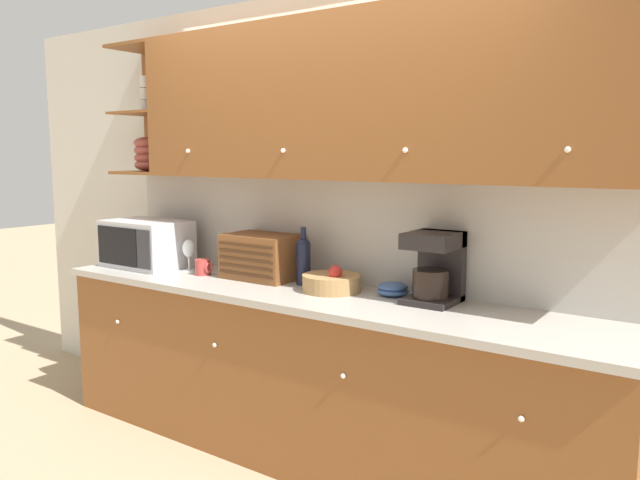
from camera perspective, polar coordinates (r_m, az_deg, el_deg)
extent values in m
plane|color=tan|center=(3.92, 1.88, -17.49)|extent=(24.00, 24.00, 0.00)
cube|color=beige|center=(3.59, 2.24, 1.78)|extent=(5.72, 0.06, 2.60)
cube|color=brown|center=(3.51, -0.88, -12.59)|extent=(3.32, 0.61, 0.90)
cube|color=#B7B2A8|center=(3.37, -1.05, -5.11)|extent=(3.34, 0.64, 0.04)
sphere|color=white|center=(4.09, -18.01, -7.11)|extent=(0.03, 0.03, 0.03)
sphere|color=white|center=(3.48, -9.60, -9.45)|extent=(0.03, 0.03, 0.03)
sphere|color=white|center=(2.98, 2.14, -12.32)|extent=(0.03, 0.03, 0.03)
sphere|color=white|center=(2.66, 17.93, -15.30)|extent=(0.03, 0.03, 0.03)
cube|color=#B7B2A8|center=(3.57, 1.92, 0.85)|extent=(3.32, 0.01, 0.60)
cube|color=brown|center=(3.31, 3.55, 12.85)|extent=(2.90, 0.33, 0.85)
cube|color=brown|center=(4.51, -14.03, 11.30)|extent=(0.42, 0.02, 0.85)
cube|color=brown|center=(4.40, -15.42, 5.96)|extent=(0.42, 0.33, 0.02)
cube|color=brown|center=(4.40, -15.61, 11.11)|extent=(0.42, 0.33, 0.02)
cube|color=brown|center=(4.45, -15.82, 16.64)|extent=(0.42, 0.33, 0.02)
sphere|color=white|center=(3.85, -11.99, 7.96)|extent=(0.03, 0.03, 0.03)
sphere|color=white|center=(3.36, -3.40, 8.15)|extent=(0.03, 0.03, 0.03)
sphere|color=white|center=(2.96, 7.79, 8.13)|extent=(0.03, 0.03, 0.03)
sphere|color=white|center=(2.71, 21.70, 7.68)|extent=(0.03, 0.03, 0.03)
ellipsoid|color=#9E473D|center=(4.40, -15.44, 6.62)|extent=(0.18, 0.18, 0.08)
ellipsoid|color=#9E473D|center=(4.40, -15.46, 7.26)|extent=(0.18, 0.18, 0.08)
ellipsoid|color=#9E473D|center=(4.40, -15.49, 7.91)|extent=(0.18, 0.18, 0.08)
ellipsoid|color=#9E473D|center=(4.40, -15.51, 8.55)|extent=(0.18, 0.18, 0.08)
cylinder|color=silver|center=(4.41, -15.63, 11.70)|extent=(0.07, 0.07, 0.08)
cylinder|color=silver|center=(4.41, -15.67, 12.73)|extent=(0.07, 0.07, 0.08)
cylinder|color=silver|center=(4.42, -15.71, 13.75)|extent=(0.07, 0.07, 0.08)
cube|color=silver|center=(4.26, -15.53, -0.30)|extent=(0.54, 0.37, 0.31)
cube|color=black|center=(4.19, -18.05, -0.53)|extent=(0.38, 0.01, 0.24)
cube|color=#2D2D33|center=(3.99, -15.83, -0.85)|extent=(0.12, 0.01, 0.24)
cylinder|color=silver|center=(4.06, -11.87, -2.70)|extent=(0.07, 0.07, 0.01)
cylinder|color=silver|center=(4.05, -11.89, -2.11)|extent=(0.01, 0.01, 0.08)
ellipsoid|color=silver|center=(4.04, -11.92, -0.76)|extent=(0.08, 0.08, 0.11)
cylinder|color=#B73D38|center=(3.89, -10.66, -2.45)|extent=(0.09, 0.09, 0.10)
torus|color=#B73D38|center=(3.85, -10.12, -2.51)|extent=(0.01, 0.07, 0.07)
cube|color=brown|center=(3.72, -5.34, -1.50)|extent=(0.44, 0.29, 0.27)
cube|color=#432713|center=(3.63, -6.83, -3.13)|extent=(0.41, 0.01, 0.02)
cube|color=#432713|center=(3.62, -6.84, -2.47)|extent=(0.41, 0.01, 0.02)
cube|color=#432713|center=(3.61, -6.85, -1.81)|extent=(0.41, 0.01, 0.02)
cube|color=#432713|center=(3.60, -6.86, -1.15)|extent=(0.41, 0.01, 0.02)
cube|color=#432713|center=(3.60, -6.87, -0.48)|extent=(0.41, 0.01, 0.02)
cylinder|color=black|center=(3.53, -1.53, -2.28)|extent=(0.08, 0.08, 0.23)
sphere|color=black|center=(3.51, -1.54, -0.46)|extent=(0.08, 0.08, 0.08)
cylinder|color=black|center=(3.51, -1.54, 0.57)|extent=(0.03, 0.03, 0.08)
cylinder|color=#A87F4C|center=(3.38, 1.07, -3.94)|extent=(0.32, 0.32, 0.09)
sphere|color=red|center=(3.32, 1.42, -2.94)|extent=(0.08, 0.08, 0.08)
ellipsoid|color=#3D5B93|center=(3.30, 6.67, -4.68)|extent=(0.17, 0.17, 0.04)
ellipsoid|color=#3D5B93|center=(3.29, 6.68, -4.25)|extent=(0.16, 0.16, 0.05)
cube|color=black|center=(3.17, 10.19, -5.41)|extent=(0.24, 0.28, 0.03)
cylinder|color=black|center=(3.13, 10.06, -3.95)|extent=(0.18, 0.18, 0.14)
cube|color=black|center=(3.23, 11.06, -2.23)|extent=(0.24, 0.06, 0.35)
cube|color=black|center=(3.12, 10.32, -0.02)|extent=(0.24, 0.28, 0.08)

